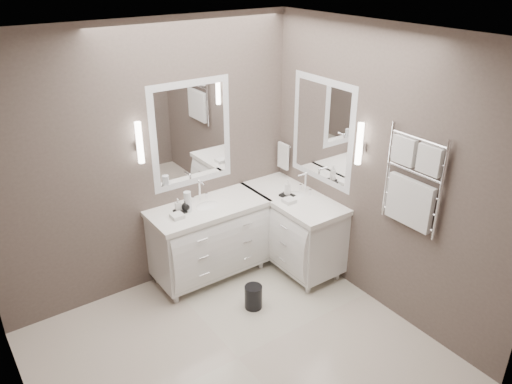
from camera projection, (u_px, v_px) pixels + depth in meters
floor at (238, 358)px, 4.36m from camera, size 3.20×3.00×0.01m
ceiling at (231, 38)px, 3.19m from camera, size 3.20×3.00×0.01m
wall_back at (151, 162)px, 4.88m from camera, size 3.20×0.01×2.70m
wall_front at (388, 336)px, 2.67m from camera, size 3.20×0.01×2.70m
wall_left at (7, 300)px, 2.94m from camera, size 0.01×3.00×2.70m
wall_right at (380, 174)px, 4.61m from camera, size 0.01×3.00×2.70m
vanity_back at (209, 236)px, 5.29m from camera, size 1.24×0.59×0.97m
vanity_right at (293, 225)px, 5.50m from camera, size 0.59×1.24×0.97m
mirror_back at (192, 134)px, 5.02m from camera, size 0.90×0.02×1.10m
mirror_right at (322, 131)px, 5.10m from camera, size 0.02×0.90×1.10m
sconce_back at (140, 143)px, 4.65m from camera, size 0.06×0.06×0.40m
sconce_right at (359, 145)px, 4.62m from camera, size 0.06×0.06×0.40m
towel_bar_corner at (283, 155)px, 5.68m from camera, size 0.03×0.22×0.30m
towel_ladder at (412, 187)px, 4.27m from camera, size 0.06×0.58×0.90m
waste_bin at (253, 297)px, 4.94m from camera, size 0.19×0.19×0.25m
amenity_tray_back at (182, 211)px, 5.01m from camera, size 0.16×0.13×0.02m
amenity_tray_right at (287, 196)px, 5.32m from camera, size 0.14×0.17×0.02m
water_bottle at (188, 202)px, 4.98m from camera, size 0.09×0.09×0.21m
soap_bottle_a at (178, 204)px, 4.97m from camera, size 0.06×0.06×0.12m
soap_bottle_b at (186, 205)px, 4.97m from camera, size 0.10×0.10×0.11m
soap_bottle_c at (288, 187)px, 5.27m from camera, size 0.09×0.09×0.18m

